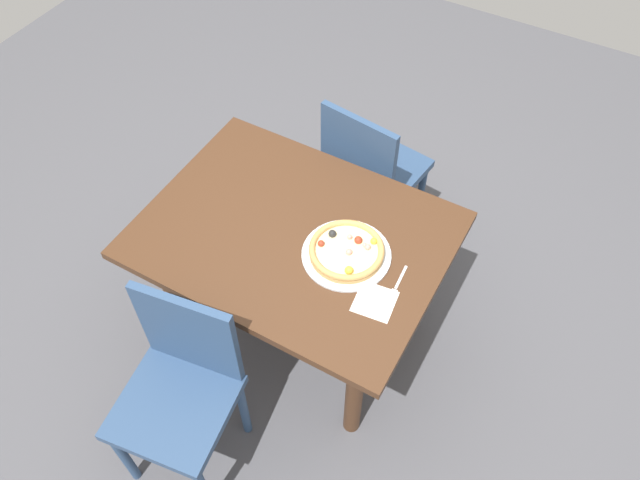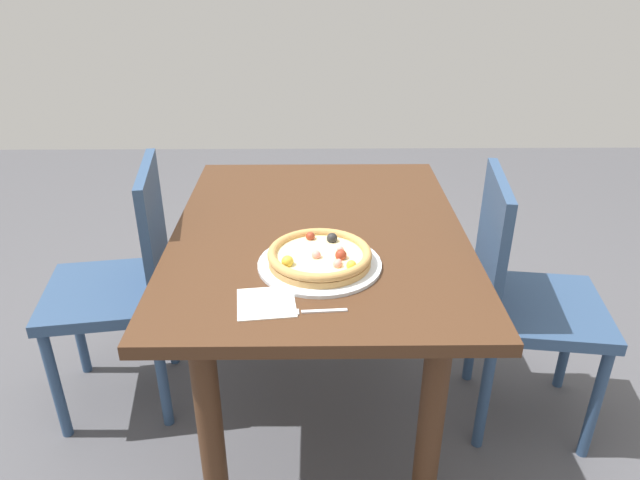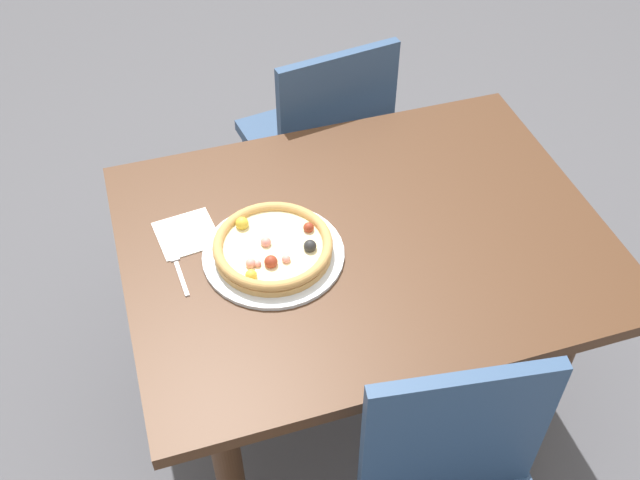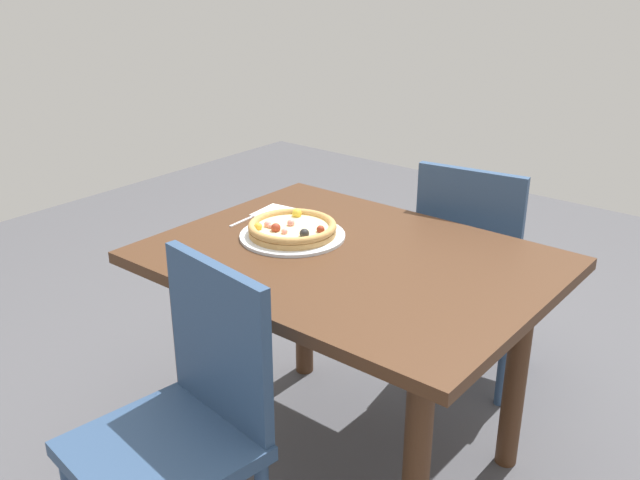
# 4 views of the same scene
# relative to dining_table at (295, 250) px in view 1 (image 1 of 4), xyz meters

# --- Properties ---
(ground_plane) EXTENTS (6.00, 6.00, 0.00)m
(ground_plane) POSITION_rel_dining_table_xyz_m (0.00, 0.00, -0.61)
(ground_plane) COLOR #4C4C51
(dining_table) EXTENTS (1.16, 0.88, 0.73)m
(dining_table) POSITION_rel_dining_table_xyz_m (0.00, 0.00, 0.00)
(dining_table) COLOR #472B19
(dining_table) RESTS_ON ground
(chair_near) EXTENTS (0.45, 0.45, 0.89)m
(chair_near) POSITION_rel_dining_table_xyz_m (-0.02, -0.66, -0.12)
(chair_near) COLOR navy
(chair_near) RESTS_ON ground
(chair_far) EXTENTS (0.45, 0.45, 0.89)m
(chair_far) POSITION_rel_dining_table_xyz_m (0.09, 0.66, -0.12)
(chair_far) COLOR navy
(chair_far) RESTS_ON ground
(plate) EXTENTS (0.34, 0.34, 0.01)m
(plate) POSITION_rel_dining_table_xyz_m (-0.23, -0.00, 0.12)
(plate) COLOR silver
(plate) RESTS_ON dining_table
(pizza) EXTENTS (0.28, 0.28, 0.05)m
(pizza) POSITION_rel_dining_table_xyz_m (-0.23, -0.00, 0.15)
(pizza) COLOR tan
(pizza) RESTS_ON plate
(fork) EXTENTS (0.03, 0.17, 0.00)m
(fork) POSITION_rel_dining_table_xyz_m (-0.45, 0.03, 0.12)
(fork) COLOR silver
(fork) RESTS_ON dining_table
(napkin) EXTENTS (0.16, 0.16, 0.00)m
(napkin) POSITION_rel_dining_table_xyz_m (-0.41, 0.13, 0.12)
(napkin) COLOR white
(napkin) RESTS_ON dining_table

